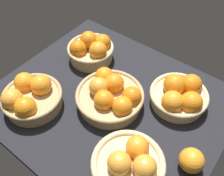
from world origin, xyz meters
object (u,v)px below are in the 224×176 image
Objects in this scene: basket_far_right at (30,97)px; basket_near_right at (91,49)px; basket_center at (111,95)px; basket_near_left at (180,95)px; loose_orange_front_gap at (191,161)px; basket_far_left at (129,164)px.

basket_near_right is at bearing -91.17° from basket_far_right.
basket_center is 1.17× the size of basket_near_left.
basket_far_left is at bearing 41.29° from loose_orange_front_gap.
basket_far_left is 1.11× the size of basket_near_right.
loose_orange_front_gap is (-14.10, -12.38, -0.52)cm from basket_far_left.
basket_far_right is (42.65, 1.15, 0.32)cm from basket_far_left.
basket_near_left reaches higher than basket_center.
basket_near_right reaches higher than basket_center.
basket_near_right reaches higher than basket_far_left.
basket_center is at bearing -8.04° from loose_orange_front_gap.
basket_center is at bearing -40.42° from basket_far_left.
basket_far_right is 58.34cm from loose_orange_front_gap.
basket_near_right is (41.98, -31.75, 0.82)cm from basket_far_left.
basket_far_left is 42.66cm from basket_far_right.
basket_far_right is at bearing 13.41° from loose_orange_front_gap.
basket_near_left is 24.72cm from loose_orange_front_gap.
basket_near_right is at bearing -33.74° from basket_center.
basket_near_left is 1.07× the size of basket_near_right.
basket_near_right is at bearing -19.06° from loose_orange_front_gap.
basket_far_right is at bearing 1.55° from basket_far_left.
basket_far_right is (42.42, 33.67, 0.21)cm from basket_near_left.
basket_near_left is 32.52cm from basket_far_left.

